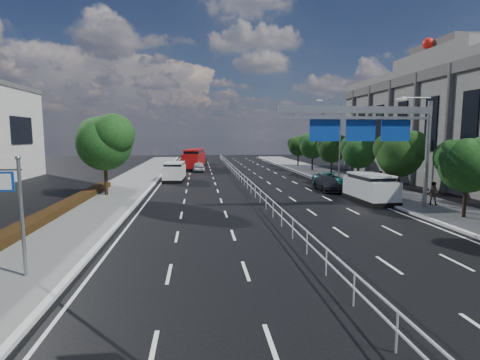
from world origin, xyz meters
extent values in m
plane|color=black|center=(0.00, 0.00, 0.00)|extent=(160.00, 160.00, 0.00)
cube|color=silver|center=(-9.00, 0.00, 0.07)|extent=(0.25, 140.00, 0.15)
cube|color=silver|center=(0.00, 22.50, 1.00)|extent=(0.05, 85.00, 0.05)
cube|color=silver|center=(0.00, 22.50, 0.55)|extent=(0.05, 85.00, 0.05)
cube|color=black|center=(-13.30, 5.00, 0.36)|extent=(1.00, 36.00, 0.44)
cylinder|color=gray|center=(-10.50, 0.00, 2.10)|extent=(0.12, 0.12, 4.20)
sphere|color=gray|center=(-10.50, 0.00, 4.25)|extent=(0.18, 0.18, 0.18)
cylinder|color=gray|center=(-11.05, 0.00, 3.85)|extent=(1.30, 0.07, 0.07)
cylinder|color=gray|center=(10.60, 10.00, 3.60)|extent=(0.28, 0.28, 7.20)
cube|color=gray|center=(5.60, 10.00, 6.60)|extent=(10.20, 0.25, 0.45)
cube|color=gray|center=(5.60, 10.00, 6.10)|extent=(10.20, 0.18, 0.18)
cylinder|color=gray|center=(9.60, 10.00, 7.40)|extent=(2.00, 0.10, 0.10)
cube|color=silver|center=(8.60, 10.00, 7.30)|extent=(0.60, 0.25, 0.15)
cube|color=#0D3597|center=(8.40, 10.18, 5.30)|extent=(2.00, 0.08, 1.40)
cube|color=white|center=(8.40, 10.23, 5.30)|extent=(1.80, 0.02, 1.20)
cube|color=#0D3597|center=(6.00, 10.18, 5.30)|extent=(2.00, 0.08, 1.40)
cube|color=white|center=(6.00, 10.23, 5.30)|extent=(1.80, 0.02, 1.20)
cube|color=#0D3597|center=(3.60, 10.18, 5.30)|extent=(2.00, 0.08, 1.40)
cube|color=white|center=(3.60, 10.23, 5.30)|extent=(1.80, 0.02, 1.20)
cylinder|color=gray|center=(10.80, 26.00, 4.50)|extent=(0.16, 0.16, 9.00)
cylinder|color=gray|center=(9.60, 26.00, 8.80)|extent=(0.10, 2.40, 0.10)
cube|color=silver|center=(8.40, 26.00, 8.65)|extent=(0.60, 0.25, 0.15)
cube|color=#4C4947|center=(16.90, 22.00, 10.60)|extent=(0.40, 36.00, 1.00)
sphere|color=#B2140C|center=(17.80, 22.00, 13.80)|extent=(1.10, 1.10, 1.10)
cylinder|color=black|center=(-12.00, 18.00, 1.75)|extent=(0.28, 0.28, 3.50)
sphere|color=black|center=(-12.00, 18.00, 4.34)|extent=(4.40, 4.40, 4.40)
sphere|color=black|center=(-11.12, 17.34, 5.04)|extent=(3.30, 3.30, 3.30)
sphere|color=black|center=(-12.77, 18.66, 4.90)|extent=(3.08, 3.08, 3.08)
cylinder|color=black|center=(11.20, 7.00, 1.30)|extent=(0.21, 0.21, 2.60)
sphere|color=black|center=(11.20, 7.00, 3.22)|extent=(3.20, 3.20, 3.20)
sphere|color=black|center=(10.64, 7.48, 3.64)|extent=(2.24, 2.24, 2.24)
cylinder|color=black|center=(11.20, 14.50, 1.40)|extent=(0.22, 0.22, 2.80)
sphere|color=black|center=(11.20, 14.50, 3.47)|extent=(3.50, 3.50, 3.50)
sphere|color=black|center=(11.90, 13.97, 4.03)|extent=(2.62, 2.62, 2.62)
sphere|color=black|center=(10.59, 15.03, 3.92)|extent=(2.45, 2.45, 2.45)
cylinder|color=black|center=(11.20, 22.00, 1.35)|extent=(0.22, 0.22, 2.70)
sphere|color=black|center=(11.20, 22.00, 3.35)|extent=(3.30, 3.30, 3.30)
sphere|color=black|center=(11.86, 21.50, 3.89)|extent=(2.48, 2.48, 2.47)
sphere|color=black|center=(10.62, 22.50, 3.78)|extent=(2.31, 2.31, 2.31)
cylinder|color=black|center=(11.20, 29.50, 1.32)|extent=(0.21, 0.21, 2.65)
sphere|color=black|center=(11.20, 29.50, 3.29)|extent=(3.20, 3.20, 3.20)
sphere|color=black|center=(11.84, 29.02, 3.82)|extent=(2.40, 2.40, 2.40)
sphere|color=black|center=(10.64, 29.98, 3.71)|extent=(2.24, 2.24, 2.24)
cylinder|color=black|center=(11.20, 37.00, 1.43)|extent=(0.23, 0.23, 2.85)
sphere|color=black|center=(11.20, 37.00, 3.53)|extent=(3.60, 3.60, 3.60)
sphere|color=black|center=(11.92, 36.46, 4.10)|extent=(2.70, 2.70, 2.70)
sphere|color=black|center=(10.57, 37.54, 3.99)|extent=(2.52, 2.52, 2.52)
cylinder|color=black|center=(11.20, 44.50, 1.30)|extent=(0.21, 0.21, 2.60)
sphere|color=black|center=(11.20, 44.50, 3.22)|extent=(3.10, 3.10, 3.10)
sphere|color=black|center=(11.82, 44.03, 3.74)|extent=(2.32, 2.33, 2.32)
sphere|color=black|center=(10.66, 44.97, 3.64)|extent=(2.17, 2.17, 2.17)
cube|color=black|center=(-7.09, 27.70, 0.17)|extent=(2.35, 4.89, 0.34)
cube|color=silver|center=(-7.09, 27.70, 1.00)|extent=(2.30, 4.79, 1.41)
cube|color=black|center=(-7.09, 27.70, 1.70)|extent=(2.06, 3.48, 0.62)
cube|color=silver|center=(-7.09, 27.70, 2.01)|extent=(2.16, 3.76, 0.12)
cylinder|color=black|center=(-8.04, 26.21, 0.35)|extent=(0.34, 0.72, 0.70)
cylinder|color=black|center=(-6.34, 26.11, 0.35)|extent=(0.34, 0.72, 0.70)
cylinder|color=black|center=(-7.85, 29.29, 0.35)|extent=(0.34, 0.72, 0.70)
cylinder|color=black|center=(-6.15, 29.19, 0.35)|extent=(0.34, 0.72, 0.70)
cube|color=black|center=(-5.09, 42.36, 0.15)|extent=(3.47, 9.93, 0.29)
cube|color=maroon|center=(-5.09, 42.36, 1.39)|extent=(3.40, 9.74, 1.98)
cube|color=black|center=(-5.09, 42.36, 2.38)|extent=(2.90, 7.06, 0.87)
cube|color=maroon|center=(-5.09, 42.36, 2.82)|extent=(3.06, 7.64, 0.17)
cylinder|color=black|center=(-6.42, 39.35, 0.30)|extent=(0.32, 0.63, 0.60)
cylinder|color=black|center=(-4.52, 39.12, 0.30)|extent=(0.32, 0.63, 0.60)
cylinder|color=black|center=(-5.66, 45.60, 0.30)|extent=(0.32, 0.63, 0.60)
cylinder|color=black|center=(-3.77, 45.37, 0.30)|extent=(0.32, 0.63, 0.60)
imported|color=#B4B6BC|center=(-4.54, 38.49, 0.69)|extent=(1.98, 4.19, 1.39)
imported|color=black|center=(-4.03, 51.47, 0.85)|extent=(2.30, 5.31, 1.70)
cube|color=black|center=(8.30, 13.24, 0.17)|extent=(2.37, 5.19, 0.35)
cube|color=silver|center=(8.30, 13.24, 1.02)|extent=(2.32, 5.08, 1.44)
cube|color=black|center=(8.30, 13.24, 1.74)|extent=(2.10, 3.68, 0.64)
cube|color=silver|center=(8.30, 13.24, 2.06)|extent=(2.19, 3.98, 0.13)
cylinder|color=black|center=(7.48, 11.55, 0.36)|extent=(0.33, 0.73, 0.72)
cylinder|color=black|center=(9.26, 11.62, 0.36)|extent=(0.33, 0.73, 0.72)
cylinder|color=black|center=(7.34, 14.85, 0.36)|extent=(0.33, 0.73, 0.72)
cylinder|color=black|center=(9.12, 14.92, 0.36)|extent=(0.33, 0.73, 0.72)
imported|color=#1C7E77|center=(8.30, 22.00, 0.65)|extent=(2.31, 4.77, 1.31)
imported|color=black|center=(7.05, 19.00, 0.64)|extent=(2.00, 4.51, 1.29)
imported|color=gray|center=(10.98, 17.03, 1.04)|extent=(0.73, 0.55, 1.80)
imported|color=gray|center=(11.79, 10.94, 0.95)|extent=(0.99, 0.99, 1.62)
camera|label=1|loc=(-4.48, -13.26, 5.02)|focal=28.00mm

